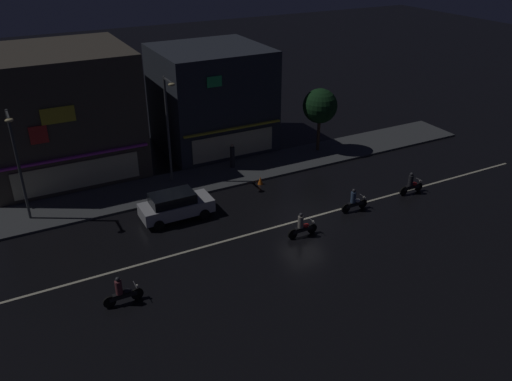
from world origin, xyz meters
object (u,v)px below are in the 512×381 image
(motorcycle_opposite_lane, at_px, (302,226))
(streetlamp_mid, at_px, (169,123))
(parked_car_near_kerb, at_px, (175,205))
(motorcycle_following, at_px, (354,201))
(motorcycle_trailing_far, at_px, (411,185))
(traffic_cone, at_px, (260,180))
(motorcycle_lead, at_px, (122,292))
(pedestrian_on_sidewalk, at_px, (232,156))
(streetlamp_west, at_px, (17,158))

(motorcycle_opposite_lane, bearing_deg, streetlamp_mid, -62.82)
(parked_car_near_kerb, height_order, motorcycle_following, parked_car_near_kerb)
(motorcycle_following, height_order, motorcycle_trailing_far, same)
(streetlamp_mid, relative_size, motorcycle_opposite_lane, 3.80)
(traffic_cone, bearing_deg, motorcycle_lead, -145.08)
(pedestrian_on_sidewalk, relative_size, traffic_cone, 3.21)
(parked_car_near_kerb, distance_m, motorcycle_trailing_far, 15.30)
(parked_car_near_kerb, distance_m, motorcycle_following, 10.87)
(parked_car_near_kerb, bearing_deg, motorcycle_opposite_lane, 136.56)
(streetlamp_west, xyz_separation_m, parked_car_near_kerb, (7.80, -3.59, -3.27))
(parked_car_near_kerb, height_order, traffic_cone, parked_car_near_kerb)
(motorcycle_following, relative_size, motorcycle_opposite_lane, 1.00)
(streetlamp_west, xyz_separation_m, traffic_cone, (14.45, -1.90, -3.87))
(traffic_cone, bearing_deg, pedestrian_on_sidewalk, 100.32)
(motorcycle_following, height_order, motorcycle_opposite_lane, same)
(streetlamp_mid, distance_m, parked_car_near_kerb, 5.90)
(streetlamp_west, xyz_separation_m, motorcycle_opposite_lane, (13.37, -8.87, -3.51))
(streetlamp_west, bearing_deg, motorcycle_following, -23.78)
(pedestrian_on_sidewalk, bearing_deg, streetlamp_west, -112.11)
(parked_car_near_kerb, bearing_deg, motorcycle_lead, 52.30)
(motorcycle_following, xyz_separation_m, motorcycle_opposite_lane, (-4.42, -1.03, 0.00))
(pedestrian_on_sidewalk, distance_m, motorcycle_trailing_far, 12.47)
(streetlamp_west, xyz_separation_m, pedestrian_on_sidewalk, (13.87, 1.26, -3.18))
(streetlamp_west, relative_size, streetlamp_mid, 0.93)
(streetlamp_mid, xyz_separation_m, motorcycle_following, (8.57, -8.77, -3.76))
(pedestrian_on_sidewalk, distance_m, traffic_cone, 3.29)
(streetlamp_west, xyz_separation_m, motorcycle_following, (17.80, -7.84, -3.51))
(streetlamp_mid, xyz_separation_m, motorcycle_lead, (-6.39, -10.93, -3.76))
(pedestrian_on_sidewalk, bearing_deg, motorcycle_trailing_far, 16.72)
(pedestrian_on_sidewalk, height_order, motorcycle_opposite_lane, pedestrian_on_sidewalk)
(motorcycle_trailing_far, bearing_deg, parked_car_near_kerb, -21.24)
(motorcycle_lead, relative_size, motorcycle_following, 1.00)
(streetlamp_west, distance_m, motorcycle_lead, 10.98)
(streetlamp_mid, distance_m, motorcycle_lead, 13.21)
(motorcycle_lead, bearing_deg, pedestrian_on_sidewalk, -137.41)
(parked_car_near_kerb, bearing_deg, motorcycle_following, 156.97)
(parked_car_near_kerb, relative_size, motorcycle_opposite_lane, 2.26)
(motorcycle_following, relative_size, traffic_cone, 3.45)
(pedestrian_on_sidewalk, height_order, parked_car_near_kerb, pedestrian_on_sidewalk)
(pedestrian_on_sidewalk, xyz_separation_m, traffic_cone, (0.58, -3.17, -0.69))
(motorcycle_lead, bearing_deg, streetlamp_mid, -123.34)
(streetlamp_mid, height_order, traffic_cone, streetlamp_mid)
(motorcycle_trailing_far, xyz_separation_m, traffic_cone, (-8.08, 5.79, -0.36))
(pedestrian_on_sidewalk, bearing_deg, motorcycle_following, -4.00)
(pedestrian_on_sidewalk, bearing_deg, traffic_cone, -16.99)
(streetlamp_mid, xyz_separation_m, motorcycle_opposite_lane, (4.14, -9.79, -3.76))
(pedestrian_on_sidewalk, distance_m, parked_car_near_kerb, 7.78)
(pedestrian_on_sidewalk, relative_size, motorcycle_trailing_far, 0.93)
(pedestrian_on_sidewalk, bearing_deg, parked_car_near_kerb, -78.67)
(streetlamp_west, height_order, motorcycle_following, streetlamp_west)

